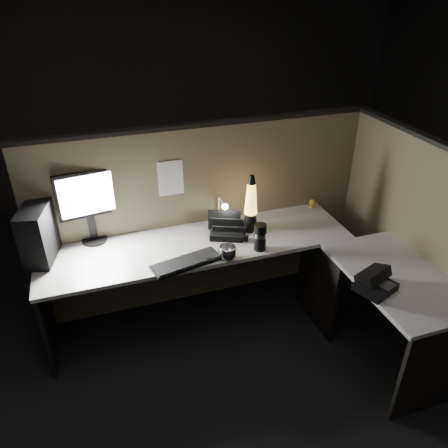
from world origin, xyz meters
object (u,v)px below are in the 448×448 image
object	(u,v)px
keyboard	(186,263)
desk_phone	(374,282)
pc_tower	(39,233)
lava_lamp	(251,208)
monitor	(88,200)

from	to	relation	value
keyboard	desk_phone	xyz separation A→B (m)	(1.05, -0.63, 0.04)
keyboard	desk_phone	world-z (taller)	desk_phone
pc_tower	keyboard	size ratio (longest dim) A/B	0.82
pc_tower	keyboard	xyz separation A→B (m)	(0.92, -0.40, -0.18)
pc_tower	lava_lamp	size ratio (longest dim) A/B	0.86
desk_phone	keyboard	bearing A→B (deg)	128.01
desk_phone	monitor	bearing A→B (deg)	123.58
lava_lamp	desk_phone	bearing A→B (deg)	-63.23
monitor	lava_lamp	bearing A→B (deg)	-19.61
monitor	lava_lamp	xyz separation A→B (m)	(1.16, -0.23, -0.14)
monitor	keyboard	distance (m)	0.84
pc_tower	desk_phone	xyz separation A→B (m)	(1.98, -1.04, -0.14)
lava_lamp	monitor	bearing A→B (deg)	168.76
pc_tower	desk_phone	distance (m)	2.24
keyboard	lava_lamp	distance (m)	0.68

